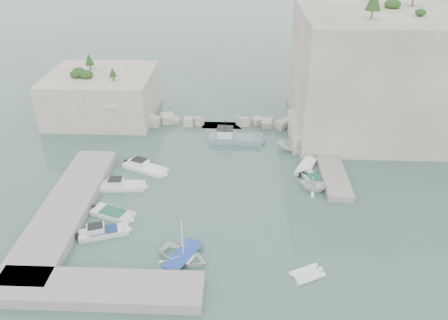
{
  "coord_description": "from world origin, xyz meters",
  "views": [
    {
      "loc": [
        1.87,
        -39.03,
        28.83
      ],
      "look_at": [
        0.0,
        6.0,
        3.0
      ],
      "focal_mm": 35.0,
      "sensor_mm": 36.0,
      "label": 1
    }
  ],
  "objects_px": {
    "motorboat_a": "(146,170)",
    "motorboat_c": "(113,216)",
    "work_boat": "(235,142)",
    "tender_east_b": "(314,182)",
    "rowboat": "(183,259)",
    "tender_east_d": "(293,152)",
    "motorboat_b": "(123,188)",
    "motorboat_d": "(104,235)",
    "inflatable_dinghy": "(307,276)",
    "tender_east_a": "(313,190)",
    "tender_east_c": "(306,168)"
  },
  "relations": [
    {
      "from": "motorboat_c",
      "to": "work_boat",
      "type": "bearing_deg",
      "value": 75.19
    },
    {
      "from": "tender_east_b",
      "to": "tender_east_d",
      "type": "distance_m",
      "value": 7.81
    },
    {
      "from": "rowboat",
      "to": "inflatable_dinghy",
      "type": "xyz_separation_m",
      "value": [
        11.49,
        -1.75,
        0.0
      ]
    },
    {
      "from": "motorboat_c",
      "to": "motorboat_b",
      "type": "bearing_deg",
      "value": 113.5
    },
    {
      "from": "inflatable_dinghy",
      "to": "tender_east_b",
      "type": "distance_m",
      "value": 16.18
    },
    {
      "from": "motorboat_b",
      "to": "rowboat",
      "type": "relative_size",
      "value": 1.14
    },
    {
      "from": "tender_east_d",
      "to": "rowboat",
      "type": "bearing_deg",
      "value": 166.35
    },
    {
      "from": "motorboat_d",
      "to": "motorboat_a",
      "type": "bearing_deg",
      "value": 64.55
    },
    {
      "from": "tender_east_d",
      "to": "work_boat",
      "type": "distance_m",
      "value": 8.43
    },
    {
      "from": "motorboat_c",
      "to": "motorboat_d",
      "type": "bearing_deg",
      "value": -70.41
    },
    {
      "from": "tender_east_d",
      "to": "work_boat",
      "type": "xyz_separation_m",
      "value": [
        -7.99,
        2.68,
        0.0
      ]
    },
    {
      "from": "motorboat_a",
      "to": "work_boat",
      "type": "height_order",
      "value": "work_boat"
    },
    {
      "from": "tender_east_c",
      "to": "inflatable_dinghy",
      "type": "bearing_deg",
      "value": -162.0
    },
    {
      "from": "motorboat_c",
      "to": "work_boat",
      "type": "distance_m",
      "value": 22.25
    },
    {
      "from": "rowboat",
      "to": "inflatable_dinghy",
      "type": "bearing_deg",
      "value": -71.76
    },
    {
      "from": "motorboat_d",
      "to": "tender_east_d",
      "type": "height_order",
      "value": "tender_east_d"
    },
    {
      "from": "tender_east_a",
      "to": "tender_east_c",
      "type": "bearing_deg",
      "value": 21.34
    },
    {
      "from": "motorboat_c",
      "to": "tender_east_c",
      "type": "height_order",
      "value": "same"
    },
    {
      "from": "work_boat",
      "to": "motorboat_b",
      "type": "bearing_deg",
      "value": -133.51
    },
    {
      "from": "work_boat",
      "to": "tender_east_c",
      "type": "bearing_deg",
      "value": -34.97
    },
    {
      "from": "tender_east_c",
      "to": "tender_east_a",
      "type": "bearing_deg",
      "value": -152.76
    },
    {
      "from": "motorboat_c",
      "to": "work_boat",
      "type": "xyz_separation_m",
      "value": [
        12.97,
        18.08,
        0.0
      ]
    },
    {
      "from": "rowboat",
      "to": "work_boat",
      "type": "bearing_deg",
      "value": 16.48
    },
    {
      "from": "rowboat",
      "to": "tender_east_d",
      "type": "relative_size",
      "value": 1.1
    },
    {
      "from": "motorboat_d",
      "to": "tender_east_d",
      "type": "xyz_separation_m",
      "value": [
        21.03,
        18.58,
        0.0
      ]
    },
    {
      "from": "rowboat",
      "to": "motorboat_d",
      "type": "bearing_deg",
      "value": 96.34
    },
    {
      "from": "motorboat_d",
      "to": "tender_east_a",
      "type": "xyz_separation_m",
      "value": [
        22.47,
        9.11,
        0.0
      ]
    },
    {
      "from": "tender_east_d",
      "to": "tender_east_b",
      "type": "bearing_deg",
      "value": -150.4
    },
    {
      "from": "motorboat_b",
      "to": "tender_east_b",
      "type": "height_order",
      "value": "motorboat_b"
    },
    {
      "from": "motorboat_a",
      "to": "motorboat_b",
      "type": "xyz_separation_m",
      "value": [
        -1.87,
        -4.29,
        0.0
      ]
    },
    {
      "from": "motorboat_a",
      "to": "tender_east_a",
      "type": "height_order",
      "value": "tender_east_a"
    },
    {
      "from": "motorboat_c",
      "to": "motorboat_b",
      "type": "xyz_separation_m",
      "value": [
        -0.25,
        5.44,
        0.0
      ]
    },
    {
      "from": "rowboat",
      "to": "tender_east_d",
      "type": "bearing_deg",
      "value": -2.93
    },
    {
      "from": "motorboat_c",
      "to": "motorboat_b",
      "type": "distance_m",
      "value": 5.45
    },
    {
      "from": "rowboat",
      "to": "inflatable_dinghy",
      "type": "distance_m",
      "value": 11.63
    },
    {
      "from": "motorboat_a",
      "to": "tender_east_b",
      "type": "distance_m",
      "value": 21.24
    },
    {
      "from": "motorboat_d",
      "to": "tender_east_d",
      "type": "distance_m",
      "value": 28.06
    },
    {
      "from": "motorboat_b",
      "to": "tender_east_a",
      "type": "height_order",
      "value": "tender_east_a"
    },
    {
      "from": "motorboat_c",
      "to": "tender_east_c",
      "type": "bearing_deg",
      "value": 47.15
    },
    {
      "from": "motorboat_c",
      "to": "motorboat_a",
      "type": "bearing_deg",
      "value": 101.42
    },
    {
      "from": "tender_east_b",
      "to": "motorboat_d",
      "type": "bearing_deg",
      "value": 90.4
    },
    {
      "from": "motorboat_c",
      "to": "inflatable_dinghy",
      "type": "distance_m",
      "value": 21.55
    },
    {
      "from": "motorboat_d",
      "to": "motorboat_b",
      "type": "relative_size",
      "value": 0.95
    },
    {
      "from": "rowboat",
      "to": "tender_east_c",
      "type": "relative_size",
      "value": 1.01
    },
    {
      "from": "rowboat",
      "to": "tender_east_b",
      "type": "bearing_deg",
      "value": -18.34
    },
    {
      "from": "motorboat_b",
      "to": "inflatable_dinghy",
      "type": "height_order",
      "value": "motorboat_b"
    },
    {
      "from": "work_boat",
      "to": "tender_east_b",
      "type": "bearing_deg",
      "value": -43.57
    },
    {
      "from": "tender_east_c",
      "to": "motorboat_a",
      "type": "bearing_deg",
      "value": 118.0
    },
    {
      "from": "motorboat_a",
      "to": "motorboat_c",
      "type": "xyz_separation_m",
      "value": [
        -1.62,
        -9.73,
        0.0
      ]
    },
    {
      "from": "motorboat_a",
      "to": "motorboat_d",
      "type": "distance_m",
      "value": 13.02
    }
  ]
}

